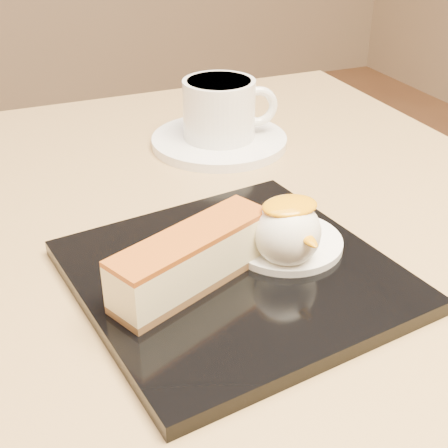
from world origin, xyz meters
name	(u,v)px	position (x,y,z in m)	size (l,w,h in m)	color
table	(151,401)	(0.00, 0.00, 0.56)	(0.80, 0.80, 0.72)	black
dessert_plate	(234,276)	(0.06, -0.06, 0.73)	(0.22, 0.22, 0.01)	black
cheesecake	(192,259)	(0.02, -0.06, 0.75)	(0.13, 0.08, 0.04)	brown
cream_smear	(285,242)	(0.11, -0.04, 0.73)	(0.09, 0.09, 0.01)	white
ice_cream_scoop	(287,232)	(0.10, -0.06, 0.76)	(0.05, 0.05, 0.05)	white
mango_sauce	(290,206)	(0.10, -0.06, 0.78)	(0.04, 0.03, 0.01)	orange
mint_sprig	(238,230)	(0.08, -0.02, 0.74)	(0.04, 0.03, 0.00)	#2B832A
saucer	(219,141)	(0.15, 0.19, 0.72)	(0.15, 0.15, 0.01)	white
coffee_cup	(221,108)	(0.15, 0.19, 0.76)	(0.10, 0.08, 0.06)	white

